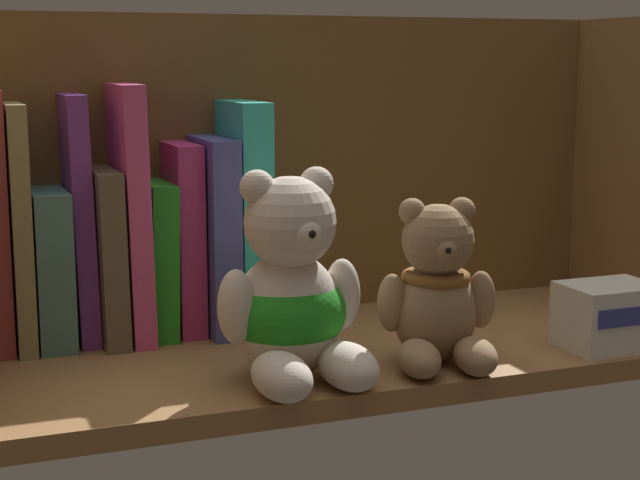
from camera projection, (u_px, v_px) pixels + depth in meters
shelf_board at (351, 353)px, 98.46cm from camera, size 70.42×28.89×2.00cm
shelf_back_panel at (297, 175)px, 109.47cm from camera, size 72.82×1.20×33.76cm
book_1 at (17, 226)px, 96.01cm from camera, size 1.72×12.00×23.23cm
book_2 at (49, 266)px, 97.72cm from camera, size 3.40×11.63×15.02cm
book_3 at (78, 219)px, 97.96cm from camera, size 2.39×9.47×24.01cm
book_4 at (103, 253)px, 99.42cm from camera, size 2.59×13.88×16.91cm
book_5 at (127, 211)px, 99.60cm from camera, size 2.59×13.58×24.94cm
book_6 at (154, 257)px, 101.36cm from camera, size 2.87×11.31×15.38cm
book_7 at (181, 237)px, 102.03cm from camera, size 2.58×10.26×19.04cm
book_8 at (209, 233)px, 103.03cm from camera, size 2.85×14.31×19.58cm
book_9 at (239, 214)px, 103.87cm from camera, size 3.11×13.77×23.11cm
teddy_bear_larger at (291, 298)px, 86.01cm from camera, size 13.40×14.12×18.22cm
teddy_bear_smaller at (438, 294)px, 90.63cm from camera, size 11.37×11.75×15.08cm
small_product_box at (609, 316)px, 96.30cm from camera, size 8.82×6.91×6.20cm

